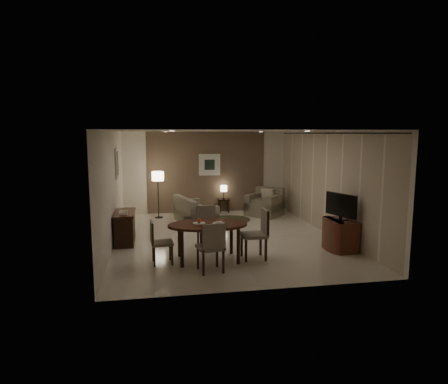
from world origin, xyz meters
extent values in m
cube|color=beige|center=(0.00, 0.00, 0.00)|extent=(5.50, 7.00, 0.00)
cube|color=white|center=(0.00, 0.00, 2.70)|extent=(5.50, 7.00, 0.00)
cube|color=brown|center=(0.00, 3.50, 1.35)|extent=(5.50, 0.00, 2.70)
cube|color=white|center=(-2.75, 0.00, 1.35)|extent=(0.00, 7.00, 2.70)
cube|color=white|center=(2.75, 0.00, 1.35)|extent=(0.00, 7.00, 2.70)
cube|color=brown|center=(0.00, 3.48, 1.35)|extent=(3.96, 0.03, 2.70)
cylinder|color=black|center=(2.68, 0.00, 2.64)|extent=(0.03, 6.80, 0.03)
cube|color=silver|center=(0.10, 3.46, 1.60)|extent=(0.72, 0.03, 0.72)
cube|color=black|center=(0.10, 3.44, 1.60)|extent=(0.34, 0.01, 0.34)
cube|color=silver|center=(-2.72, 1.20, 1.85)|extent=(0.03, 0.60, 0.80)
cube|color=gray|center=(-2.71, 1.20, 1.85)|extent=(0.01, 0.46, 0.64)
cylinder|color=white|center=(-1.40, -1.80, 2.69)|extent=(0.10, 0.10, 0.01)
cylinder|color=white|center=(1.40, -1.80, 2.69)|extent=(0.10, 0.10, 0.01)
cylinder|color=white|center=(-1.40, 1.80, 2.69)|extent=(0.10, 0.10, 0.01)
cylinder|color=white|center=(1.40, 1.80, 2.69)|extent=(0.10, 0.10, 0.01)
cylinder|color=white|center=(-0.87, -1.68, 0.79)|extent=(0.26, 0.26, 0.02)
cylinder|color=white|center=(-0.47, -1.78, 0.79)|extent=(0.26, 0.26, 0.02)
sphere|color=red|center=(-0.87, -1.68, 0.84)|extent=(0.09, 0.09, 0.09)
cube|color=white|center=(-0.47, -1.78, 0.81)|extent=(0.12, 0.08, 0.03)
cylinder|color=#3A3720|center=(0.55, 2.09, 0.01)|extent=(1.21, 1.21, 0.01)
camera|label=1|loc=(-1.81, -9.75, 2.64)|focal=32.00mm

